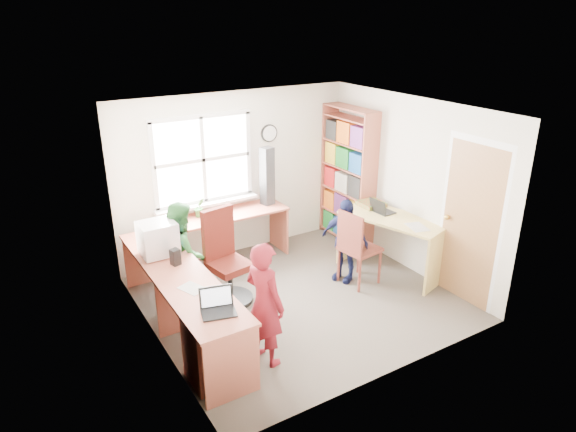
% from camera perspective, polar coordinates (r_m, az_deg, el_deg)
% --- Properties ---
extents(room, '(3.64, 3.44, 2.44)m').
position_cam_1_polar(room, '(6.17, 0.83, 1.01)').
color(room, '#473F38').
rests_on(room, ground).
extents(l_desk, '(2.38, 2.95, 0.75)m').
position_cam_1_polar(l_desk, '(5.67, -8.63, -9.91)').
color(l_desk, '#BC614B').
rests_on(l_desk, ground).
extents(right_desk, '(1.04, 1.55, 0.82)m').
position_cam_1_polar(right_desk, '(7.16, 11.53, -1.80)').
color(right_desk, '#E8CD74').
rests_on(right_desk, ground).
extents(bookshelf, '(0.30, 1.02, 2.10)m').
position_cam_1_polar(bookshelf, '(7.98, 6.64, 4.12)').
color(bookshelf, '#BC614B').
rests_on(bookshelf, ground).
extents(swivel_chair, '(0.65, 0.65, 1.19)m').
position_cam_1_polar(swivel_chair, '(6.44, -6.96, -5.11)').
color(swivel_chair, black).
rests_on(swivel_chair, ground).
extents(wooden_chair, '(0.51, 0.51, 1.04)m').
position_cam_1_polar(wooden_chair, '(6.76, 7.57, -3.27)').
color(wooden_chair, brown).
rests_on(wooden_chair, ground).
extents(crt_monitor, '(0.42, 0.37, 0.40)m').
position_cam_1_polar(crt_monitor, '(6.15, -14.26, -2.45)').
color(crt_monitor, silver).
rests_on(crt_monitor, l_desk).
extents(laptop_left, '(0.38, 0.34, 0.22)m').
position_cam_1_polar(laptop_left, '(5.00, -7.83, -9.88)').
color(laptop_left, black).
rests_on(laptop_left, l_desk).
extents(laptop_right, '(0.26, 0.31, 0.21)m').
position_cam_1_polar(laptop_right, '(7.18, 10.29, 0.73)').
color(laptop_right, black).
rests_on(laptop_right, right_desk).
extents(speaker_a, '(0.12, 0.12, 0.19)m').
position_cam_1_polar(speaker_a, '(5.91, -12.41, -4.47)').
color(speaker_a, black).
rests_on(speaker_a, l_desk).
extents(speaker_b, '(0.12, 0.12, 0.19)m').
position_cam_1_polar(speaker_b, '(6.38, -14.52, -2.64)').
color(speaker_b, black).
rests_on(speaker_b, l_desk).
extents(cd_tower, '(0.20, 0.19, 0.86)m').
position_cam_1_polar(cd_tower, '(7.48, -2.33, 4.44)').
color(cd_tower, black).
rests_on(cd_tower, l_desk).
extents(game_box, '(0.33, 0.33, 0.07)m').
position_cam_1_polar(game_box, '(7.41, 9.25, 1.34)').
color(game_box, red).
rests_on(game_box, right_desk).
extents(paper_a, '(0.27, 0.32, 0.00)m').
position_cam_1_polar(paper_a, '(5.43, -10.61, -7.90)').
color(paper_a, '#BCB8B2').
rests_on(paper_a, l_desk).
extents(paper_b, '(0.29, 0.36, 0.00)m').
position_cam_1_polar(paper_b, '(6.82, 14.16, -1.19)').
color(paper_b, '#BCB8B2').
rests_on(paper_b, right_desk).
extents(potted_plant, '(0.16, 0.13, 0.27)m').
position_cam_1_polar(potted_plant, '(7.19, -9.81, 0.96)').
color(potted_plant, '#306E2C').
rests_on(potted_plant, l_desk).
extents(person_red, '(0.44, 0.56, 1.35)m').
position_cam_1_polar(person_red, '(5.24, -2.61, -9.72)').
color(person_red, maroon).
rests_on(person_red, ground).
extents(person_green, '(0.63, 0.74, 1.31)m').
position_cam_1_polar(person_green, '(6.43, -11.60, -4.02)').
color(person_green, '#28662B').
rests_on(person_green, ground).
extents(person_navy, '(0.54, 0.73, 1.16)m').
position_cam_1_polar(person_navy, '(6.86, 6.32, -2.69)').
color(person_navy, '#13183D').
rests_on(person_navy, ground).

